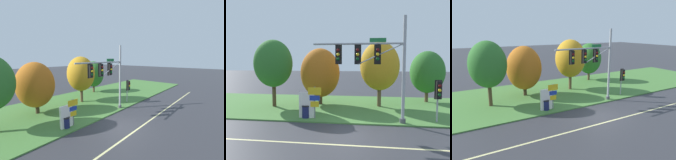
{
  "view_description": "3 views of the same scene",
  "coord_description": "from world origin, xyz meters",
  "views": [
    {
      "loc": [
        -10.05,
        -7.16,
        6.01
      ],
      "look_at": [
        2.43,
        3.35,
        3.5
      ],
      "focal_mm": 24.0,
      "sensor_mm": 36.0,
      "label": 1
    },
    {
      "loc": [
        1.17,
        -11.97,
        4.31
      ],
      "look_at": [
        -0.96,
        3.03,
        2.98
      ],
      "focal_mm": 35.0,
      "sensor_mm": 36.0,
      "label": 2
    },
    {
      "loc": [
        -11.34,
        -13.54,
        7.24
      ],
      "look_at": [
        -1.01,
        4.39,
        2.4
      ],
      "focal_mm": 35.0,
      "sensor_mm": 36.0,
      "label": 3
    }
  ],
  "objects": [
    {
      "name": "ground_plane",
      "position": [
        0.0,
        0.0,
        0.0
      ],
      "size": [
        160.0,
        160.0,
        0.0
      ],
      "primitive_type": "plane",
      "color": "#333338"
    },
    {
      "name": "traffic_signal_mast",
      "position": [
        1.59,
        3.03,
        4.3
      ],
      "size": [
        6.36,
        0.49,
        7.19
      ],
      "color": "#9EA0A5",
      "rests_on": "grass_verge"
    },
    {
      "name": "pedestrian_signal_near_kerb",
      "position": [
        5.87,
        3.5,
        2.19
      ],
      "size": [
        0.46,
        0.55,
        2.92
      ],
      "color": "#9EA0A5",
      "rests_on": "grass_verge"
    },
    {
      "name": "route_sign_post",
      "position": [
        -2.74,
        3.4,
        1.59
      ],
      "size": [
        0.98,
        0.08,
        2.34
      ],
      "color": "slate",
      "rests_on": "grass_verge"
    },
    {
      "name": "trash_bin",
      "position": [
        -3.44,
        3.41,
        0.57
      ],
      "size": [
        0.56,
        0.56,
        0.93
      ],
      "color": "#191E4C",
      "rests_on": "grass_verge"
    },
    {
      "name": "tree_behind_signpost",
      "position": [
        2.14,
        8.38,
        3.83
      ],
      "size": [
        3.58,
        3.58,
        5.98
      ],
      "color": "brown",
      "rests_on": "grass_verge"
    },
    {
      "name": "info_kiosk",
      "position": [
        -3.38,
        3.5,
        1.04
      ],
      "size": [
        1.1,
        0.24,
        1.9
      ],
      "color": "silver",
      "rests_on": "grass_verge"
    },
    {
      "name": "grass_verge",
      "position": [
        0.0,
        8.25,
        0.05
      ],
      "size": [
        48.0,
        11.5,
        0.1
      ],
      "primitive_type": "cube",
      "color": "#477A38",
      "rests_on": "ground"
    },
    {
      "name": "tree_mid_verge",
      "position": [
        7.07,
        11.33,
        3.17
      ],
      "size": [
        3.43,
        3.43,
        5.22
      ],
      "color": "brown",
      "rests_on": "grass_verge"
    },
    {
      "name": "tree_left_of_mast",
      "position": [
        -3.51,
        8.69,
        3.15
      ],
      "size": [
        3.78,
        3.78,
        5.42
      ],
      "color": "#423021",
      "rests_on": "grass_verge"
    },
    {
      "name": "lane_stripe",
      "position": [
        0.0,
        -1.2,
        0.0
      ],
      "size": [
        36.0,
        0.16,
        0.01
      ],
      "primitive_type": "cube",
      "color": "beige",
      "rests_on": "ground"
    }
  ]
}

